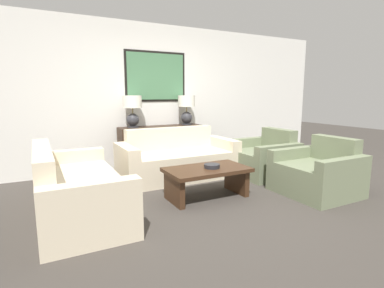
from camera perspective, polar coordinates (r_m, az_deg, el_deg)
name	(u,v)px	position (r m, az deg, el deg)	size (l,w,h in m)	color
ground_plane	(221,202)	(3.95, 5.62, -10.99)	(20.00, 20.00, 0.00)	#3D3833
back_wall	(155,97)	(5.78, -7.02, 8.94)	(7.72, 0.12, 2.65)	silver
console_table	(161,147)	(5.62, -5.85, -0.62)	(1.55, 0.38, 0.80)	#332319
table_lamp_left	(133,108)	(5.36, -11.26, 6.69)	(0.32, 0.32, 0.56)	#333338
table_lamp_right	(187,107)	(5.75, -1.05, 7.04)	(0.32, 0.32, 0.56)	#333338
couch_by_back_wall	(177,161)	(5.00, -2.80, -3.18)	(1.92, 0.89, 0.81)	beige
couch_by_side	(76,191)	(3.71, -21.26, -8.32)	(0.89, 1.92, 0.81)	beige
coffee_table	(207,176)	(4.02, 2.87, -6.11)	(1.10, 0.63, 0.41)	#3D2616
decorative_bowl	(212,166)	(3.99, 3.82, -4.21)	(0.21, 0.21, 0.05)	#232328
armchair_near_back_wall	(263,159)	(5.31, 13.39, -2.77)	(0.92, 0.98, 0.78)	#707A5B
armchair_near_camera	(317,174)	(4.54, 22.76, -5.32)	(0.92, 0.98, 0.78)	#707A5B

